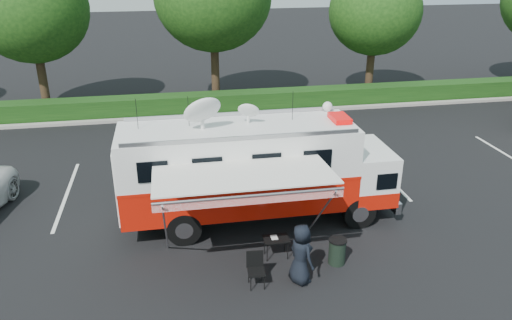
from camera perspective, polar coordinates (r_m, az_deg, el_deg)
The scene contains 9 objects.
ground_plane at distance 16.47m, azimuth 0.31°, elevation -6.76°, with size 120.00×120.00×0.00m, color black.
back_border at distance 27.39m, azimuth -2.39°, elevation 16.40°, with size 60.00×6.14×8.87m.
stall_lines at distance 19.03m, azimuth -2.83°, elevation -2.44°, with size 24.12×5.50×0.01m.
command_truck at distance 15.65m, azimuth 0.06°, elevation -1.14°, with size 8.65×2.38×4.16m.
awning at distance 12.94m, azimuth -1.35°, elevation -2.22°, with size 4.72×2.45×2.85m.
person at distance 13.75m, azimuth 5.03°, elevation -13.63°, with size 0.83×0.54×1.71m, color black.
folding_table at distance 14.35m, azimuth 2.32°, elevation -9.08°, with size 0.73×0.51×0.62m.
folding_chair at distance 13.30m, azimuth -0.05°, elevation -12.00°, with size 0.48×0.50×0.94m.
trash_bin at distance 14.36m, azimuth 9.26°, elevation -10.24°, with size 0.51×0.51×0.77m.
Camera 1 is at (-2.64, -14.03, 8.22)m, focal length 35.00 mm.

